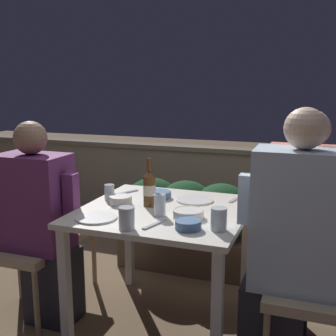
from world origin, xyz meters
TOP-DOWN VIEW (x-y plane):
  - ground_plane at (0.00, 0.00)m, footprint 16.00×16.00m
  - parapet_wall at (0.00, 1.71)m, footprint 9.00×0.18m
  - dining_table at (0.00, 0.00)m, footprint 0.91×0.89m
  - planter_hedge at (-0.12, 0.80)m, footprint 1.00×0.47m
  - chair_left_near at (-0.91, -0.17)m, footprint 0.42×0.41m
  - person_purple_stripe at (-0.71, -0.17)m, footprint 0.49×0.26m
  - chair_left_far at (-0.92, 0.14)m, footprint 0.42×0.41m
  - chair_right_near at (0.90, -0.16)m, footprint 0.42×0.41m
  - person_blue_shirt at (0.70, -0.16)m, footprint 0.50×0.26m
  - person_coral_top at (0.72, 0.14)m, footprint 0.49×0.26m
  - beer_bottle at (-0.10, 0.02)m, footprint 0.07×0.07m
  - plate_0 at (0.12, 0.21)m, footprint 0.22×0.22m
  - plate_1 at (-0.27, -0.28)m, footprint 0.22×0.22m
  - bowl_0 at (0.23, -0.28)m, footprint 0.13×0.13m
  - bowl_1 at (-0.11, 0.20)m, footprint 0.15×0.15m
  - bowl_2 at (-0.27, -0.00)m, footprint 0.13×0.13m
  - bowl_3 at (0.18, -0.11)m, footprint 0.16×0.16m
  - glass_cup_0 at (-0.37, 0.06)m, footprint 0.06×0.06m
  - glass_cup_1 at (0.37, -0.24)m, footprint 0.08×0.08m
  - glass_cup_2 at (0.02, -0.12)m, footprint 0.06×0.06m
  - glass_cup_3 at (-0.05, -0.38)m, footprint 0.08×0.08m
  - fork_0 at (0.34, 0.32)m, footprint 0.06×0.17m
  - fork_1 at (-0.34, 0.24)m, footprint 0.10×0.16m
  - fork_2 at (0.05, -0.28)m, footprint 0.07×0.17m

SIDE VIEW (x-z plane):
  - ground_plane at x=0.00m, z-range 0.00..0.00m
  - planter_hedge at x=-0.12m, z-range 0.04..0.72m
  - parapet_wall at x=0.00m, z-range 0.01..0.82m
  - chair_left_near at x=-0.91m, z-range 0.09..1.01m
  - chair_left_far at x=-0.92m, z-range 0.09..1.01m
  - chair_right_near at x=0.90m, z-range 0.09..1.01m
  - person_purple_stripe at x=-0.71m, z-range 0.00..1.20m
  - dining_table at x=0.00m, z-range 0.26..0.98m
  - person_coral_top at x=0.72m, z-range 0.00..1.28m
  - person_blue_shirt at x=0.70m, z-range 0.00..1.31m
  - fork_0 at x=0.34m, z-range 0.71..0.72m
  - fork_1 at x=-0.34m, z-range 0.71..0.72m
  - fork_2 at x=0.05m, z-range 0.71..0.72m
  - plate_0 at x=0.12m, z-range 0.71..0.72m
  - plate_1 at x=-0.27m, z-range 0.71..0.72m
  - bowl_1 at x=-0.11m, z-range 0.72..0.76m
  - bowl_3 at x=0.18m, z-range 0.72..0.76m
  - bowl_0 at x=0.23m, z-range 0.72..0.76m
  - bowl_2 at x=-0.27m, z-range 0.72..0.77m
  - glass_cup_0 at x=-0.37m, z-range 0.71..0.81m
  - glass_cup_1 at x=0.37m, z-range 0.71..0.83m
  - glass_cup_3 at x=-0.05m, z-range 0.71..0.83m
  - glass_cup_2 at x=0.02m, z-range 0.71..0.83m
  - beer_bottle at x=-0.10m, z-range 0.68..0.96m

